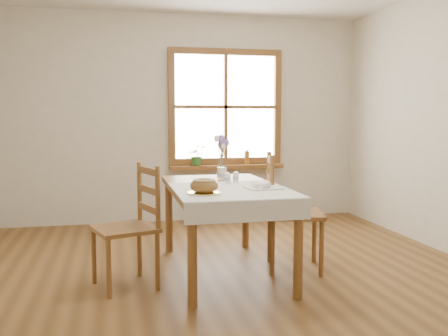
# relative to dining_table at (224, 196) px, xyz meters

# --- Properties ---
(ground) EXTENTS (5.00, 5.00, 0.00)m
(ground) POSITION_rel_dining_table_xyz_m (0.00, -0.30, -0.66)
(ground) COLOR brown
(ground) RESTS_ON ground
(room_walls) EXTENTS (4.60, 5.10, 2.65)m
(room_walls) POSITION_rel_dining_table_xyz_m (0.00, -0.30, 1.04)
(room_walls) COLOR beige
(room_walls) RESTS_ON ground
(window) EXTENTS (1.46, 0.08, 1.46)m
(window) POSITION_rel_dining_table_xyz_m (0.50, 2.17, 0.79)
(window) COLOR brown
(window) RESTS_ON ground
(window_sill) EXTENTS (1.46, 0.20, 0.05)m
(window_sill) POSITION_rel_dining_table_xyz_m (0.50, 2.10, 0.03)
(window_sill) COLOR brown
(window_sill) RESTS_ON ground
(dining_table) EXTENTS (0.90, 1.60, 0.75)m
(dining_table) POSITION_rel_dining_table_xyz_m (0.00, 0.00, 0.00)
(dining_table) COLOR brown
(dining_table) RESTS_ON ground
(table_linen) EXTENTS (0.91, 0.99, 0.01)m
(table_linen) POSITION_rel_dining_table_xyz_m (0.00, -0.30, 0.09)
(table_linen) COLOR white
(table_linen) RESTS_ON dining_table
(chair_left) EXTENTS (0.58, 0.57, 0.96)m
(chair_left) POSITION_rel_dining_table_xyz_m (-0.84, -0.20, -0.19)
(chair_left) COLOR brown
(chair_left) RESTS_ON ground
(chair_right) EXTENTS (0.60, 0.58, 1.02)m
(chair_right) POSITION_rel_dining_table_xyz_m (0.62, -0.05, -0.16)
(chair_right) COLOR brown
(chair_right) RESTS_ON ground
(bread_plate) EXTENTS (0.28, 0.28, 0.01)m
(bread_plate) POSITION_rel_dining_table_xyz_m (-0.26, -0.47, 0.10)
(bread_plate) COLOR silver
(bread_plate) RESTS_ON table_linen
(bread_loaf) EXTENTS (0.21, 0.21, 0.12)m
(bread_loaf) POSITION_rel_dining_table_xyz_m (-0.26, -0.47, 0.17)
(bread_loaf) COLOR brown
(bread_loaf) RESTS_ON bread_plate
(egg_napkin) EXTENTS (0.29, 0.25, 0.01)m
(egg_napkin) POSITION_rel_dining_table_xyz_m (0.26, -0.30, 0.10)
(egg_napkin) COLOR white
(egg_napkin) RESTS_ON table_linen
(eggs) EXTENTS (0.23, 0.21, 0.05)m
(eggs) POSITION_rel_dining_table_xyz_m (0.26, -0.30, 0.13)
(eggs) COLOR white
(eggs) RESTS_ON egg_napkin
(salt_shaker) EXTENTS (0.06, 0.06, 0.09)m
(salt_shaker) POSITION_rel_dining_table_xyz_m (0.05, 0.07, 0.14)
(salt_shaker) COLOR silver
(salt_shaker) RESTS_ON table_linen
(pepper_shaker) EXTENTS (0.06, 0.06, 0.10)m
(pepper_shaker) POSITION_rel_dining_table_xyz_m (0.12, 0.08, 0.14)
(pepper_shaker) COLOR silver
(pepper_shaker) RESTS_ON table_linen
(flower_vase) EXTENTS (0.11, 0.11, 0.10)m
(flower_vase) POSITION_rel_dining_table_xyz_m (0.08, 0.44, 0.14)
(flower_vase) COLOR silver
(flower_vase) RESTS_ON dining_table
(lavender_bouquet) EXTENTS (0.16, 0.16, 0.30)m
(lavender_bouquet) POSITION_rel_dining_table_xyz_m (0.08, 0.44, 0.34)
(lavender_bouquet) COLOR #725FA8
(lavender_bouquet) RESTS_ON flower_vase
(potted_plant) EXTENTS (0.23, 0.25, 0.20)m
(potted_plant) POSITION_rel_dining_table_xyz_m (0.12, 2.10, 0.15)
(potted_plant) COLOR #336829
(potted_plant) RESTS_ON window_sill
(amber_bottle) EXTENTS (0.07, 0.07, 0.19)m
(amber_bottle) POSITION_rel_dining_table_xyz_m (0.77, 2.10, 0.14)
(amber_bottle) COLOR #A7601E
(amber_bottle) RESTS_ON window_sill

